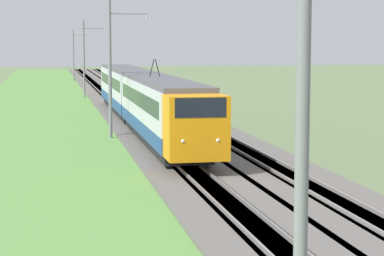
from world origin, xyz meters
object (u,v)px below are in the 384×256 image
catenary_mast_far (84,58)px  catenary_mast_distant (74,55)px  catenary_mast_near (306,151)px  passenger_train (141,96)px  catenary_mast_mid (111,68)px

catenary_mast_far → catenary_mast_distant: catenary_mast_far is taller
catenary_mast_distant → catenary_mast_near: bearing=180.0°
catenary_mast_near → catenary_mast_far: 74.49m
catenary_mast_near → catenary_mast_far: size_ratio=1.00×
catenary_mast_near → catenary_mast_distant: size_ratio=1.04×
passenger_train → catenary_mast_distant: 69.22m
passenger_train → catenary_mast_distant: catenary_mast_distant is taller
passenger_train → catenary_mast_far: size_ratio=4.90×
passenger_train → catenary_mast_mid: 6.31m
catenary_mast_far → catenary_mast_distant: bearing=-0.0°
catenary_mast_mid → catenary_mast_distant: bearing=-0.0°
catenary_mast_far → catenary_mast_distant: (37.25, -0.00, -0.15)m
catenary_mast_near → passenger_train: bearing=-3.4°
catenary_mast_near → catenary_mast_far: bearing=-0.0°
passenger_train → catenary_mast_near: 42.72m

